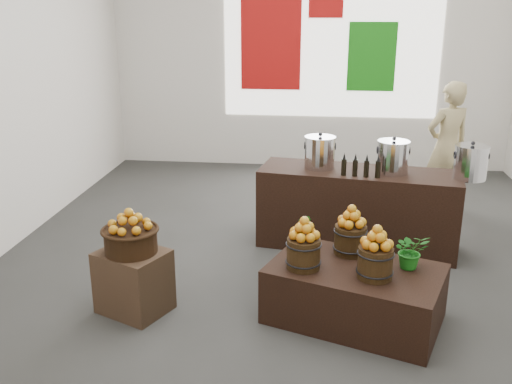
# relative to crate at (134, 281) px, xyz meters

# --- Properties ---
(ground) EXTENTS (7.00, 7.00, 0.00)m
(ground) POSITION_rel_crate_xyz_m (1.31, 1.21, -0.26)
(ground) COLOR #31312F
(ground) RESTS_ON ground
(back_wall) EXTENTS (6.00, 0.04, 4.00)m
(back_wall) POSITION_rel_crate_xyz_m (1.31, 4.71, 1.74)
(back_wall) COLOR silver
(back_wall) RESTS_ON ground
(back_opening) EXTENTS (3.20, 0.02, 2.40)m
(back_opening) POSITION_rel_crate_xyz_m (1.61, 4.69, 1.74)
(back_opening) COLOR white
(back_opening) RESTS_ON back_wall
(deco_red_left) EXTENTS (0.90, 0.04, 1.40)m
(deco_red_left) POSITION_rel_crate_xyz_m (0.71, 4.68, 1.64)
(deco_red_left) COLOR #A90E0D
(deco_red_left) RESTS_ON back_wall
(deco_green_right) EXTENTS (0.70, 0.04, 1.00)m
(deco_green_right) POSITION_rel_crate_xyz_m (2.21, 4.68, 1.44)
(deco_green_right) COLOR #177712
(deco_green_right) RESTS_ON back_wall
(deco_red_upper) EXTENTS (0.50, 0.04, 0.50)m
(deco_red_upper) POSITION_rel_crate_xyz_m (1.51, 4.68, 2.24)
(deco_red_upper) COLOR #A90E0D
(deco_red_upper) RESTS_ON back_wall
(crate) EXTENTS (0.66, 0.61, 0.53)m
(crate) POSITION_rel_crate_xyz_m (0.00, 0.00, 0.00)
(crate) COLOR #4B3323
(crate) RESTS_ON ground
(wicker_basket) EXTENTS (0.42, 0.42, 0.19)m
(wicker_basket) POSITION_rel_crate_xyz_m (0.00, 0.00, 0.36)
(wicker_basket) COLOR black
(wicker_basket) RESTS_ON crate
(apples_in_basket) EXTENTS (0.33, 0.33, 0.18)m
(apples_in_basket) POSITION_rel_crate_xyz_m (0.00, 0.00, 0.54)
(apples_in_basket) COLOR #950F04
(apples_in_basket) RESTS_ON wicker_basket
(display_table) EXTENTS (1.52, 1.22, 0.46)m
(display_table) POSITION_rel_crate_xyz_m (1.80, 0.06, -0.04)
(display_table) COLOR black
(display_table) RESTS_ON ground
(apple_bucket_front_left) EXTENTS (0.26, 0.26, 0.24)m
(apple_bucket_front_left) POSITION_rel_crate_xyz_m (1.39, 0.02, 0.31)
(apple_bucket_front_left) COLOR #311F0D
(apple_bucket_front_left) RESTS_ON display_table
(apples_in_bucket_front_left) EXTENTS (0.20, 0.20, 0.18)m
(apples_in_bucket_front_left) POSITION_rel_crate_xyz_m (1.39, 0.02, 0.53)
(apples_in_bucket_front_left) COLOR #950F04
(apples_in_bucket_front_left) RESTS_ON apple_bucket_front_left
(apple_bucket_front_right) EXTENTS (0.26, 0.26, 0.24)m
(apple_bucket_front_right) POSITION_rel_crate_xyz_m (1.93, -0.10, 0.31)
(apple_bucket_front_right) COLOR #311F0D
(apple_bucket_front_right) RESTS_ON display_table
(apples_in_bucket_front_right) EXTENTS (0.20, 0.20, 0.18)m
(apples_in_bucket_front_right) POSITION_rel_crate_xyz_m (1.93, -0.10, 0.53)
(apples_in_bucket_front_right) COLOR #950F04
(apples_in_bucket_front_right) RESTS_ON apple_bucket_front_right
(apple_bucket_rear) EXTENTS (0.26, 0.26, 0.24)m
(apple_bucket_rear) POSITION_rel_crate_xyz_m (1.76, 0.33, 0.31)
(apple_bucket_rear) COLOR #311F0D
(apple_bucket_rear) RESTS_ON display_table
(apples_in_bucket_rear) EXTENTS (0.20, 0.20, 0.18)m
(apples_in_bucket_rear) POSITION_rel_crate_xyz_m (1.76, 0.33, 0.53)
(apples_in_bucket_rear) COLOR #950F04
(apples_in_bucket_rear) RESTS_ON apple_bucket_rear
(herb_garnish_right) EXTENTS (0.31, 0.28, 0.29)m
(herb_garnish_right) POSITION_rel_crate_xyz_m (2.22, 0.11, 0.34)
(herb_garnish_right) COLOR #156615
(herb_garnish_right) RESTS_ON display_table
(herb_garnish_left) EXTENTS (0.17, 0.13, 0.30)m
(herb_garnish_left) POSITION_rel_crate_xyz_m (1.35, 0.41, 0.34)
(herb_garnish_left) COLOR #156615
(herb_garnish_left) RESTS_ON display_table
(counter) EXTENTS (2.09, 0.94, 0.82)m
(counter) POSITION_rel_crate_xyz_m (1.89, 1.57, 0.15)
(counter) COLOR black
(counter) RESTS_ON ground
(stock_pot_left) EXTENTS (0.31, 0.31, 0.31)m
(stock_pot_left) POSITION_rel_crate_xyz_m (1.49, 1.64, 0.71)
(stock_pot_left) COLOR silver
(stock_pot_left) RESTS_ON counter
(stock_pot_center) EXTENTS (0.31, 0.31, 0.31)m
(stock_pot_center) POSITION_rel_crate_xyz_m (2.21, 1.52, 0.71)
(stock_pot_center) COLOR silver
(stock_pot_center) RESTS_ON counter
(stock_pot_right) EXTENTS (0.31, 0.31, 0.31)m
(stock_pot_right) POSITION_rel_crate_xyz_m (2.93, 1.41, 0.71)
(stock_pot_right) COLOR silver
(stock_pot_right) RESTS_ON counter
(oil_cruets) EXTENTS (0.30, 0.10, 0.23)m
(oil_cruets) POSITION_rel_crate_xyz_m (1.86, 1.37, 0.67)
(oil_cruets) COLOR black
(oil_cruets) RESTS_ON counter
(shopper) EXTENTS (0.68, 0.58, 1.58)m
(shopper) POSITION_rel_crate_xyz_m (3.02, 2.88, 0.53)
(shopper) COLOR tan
(shopper) RESTS_ON ground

